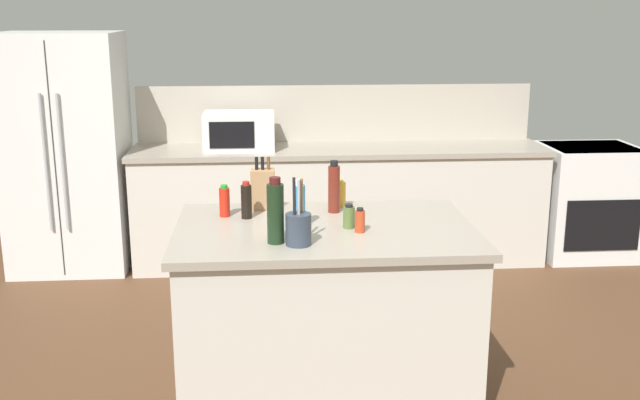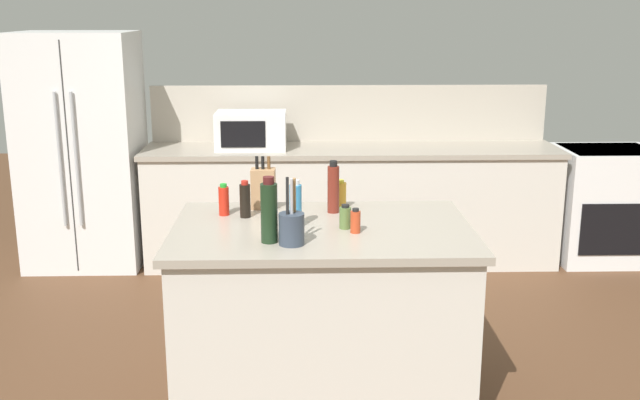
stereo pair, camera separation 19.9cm
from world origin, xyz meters
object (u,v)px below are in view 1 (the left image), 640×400
(utensil_crock, at_px, (298,228))
(wine_bottle, at_px, (275,212))
(spice_jar_paprika, at_px, (360,221))
(soy_sauce_bottle, at_px, (246,201))
(range_oven, at_px, (587,200))
(refrigerator, at_px, (67,153))
(dish_soap_bottle, at_px, (299,205))
(vinegar_bottle, at_px, (334,188))
(microwave, at_px, (239,131))
(knife_block, at_px, (263,189))
(hot_sauce_bottle, at_px, (225,202))
(spice_jar_oregano, at_px, (349,217))
(honey_jar, at_px, (339,194))

(utensil_crock, height_order, wine_bottle, utensil_crock)
(spice_jar_paprika, relative_size, soy_sauce_bottle, 0.62)
(wine_bottle, distance_m, spice_jar_paprika, 0.45)
(range_oven, distance_m, spice_jar_paprika, 3.23)
(range_oven, xyz_separation_m, soy_sauce_bottle, (-2.76, -2.01, 0.57))
(refrigerator, bearing_deg, spice_jar_paprika, -49.80)
(utensil_crock, bearing_deg, wine_bottle, 158.96)
(dish_soap_bottle, distance_m, spice_jar_paprika, 0.32)
(vinegar_bottle, relative_size, spice_jar_paprika, 2.30)
(utensil_crock, distance_m, wine_bottle, 0.13)
(microwave, distance_m, knife_block, 1.83)
(soy_sauce_bottle, bearing_deg, dish_soap_bottle, -35.97)
(microwave, height_order, dish_soap_bottle, microwave)
(vinegar_bottle, bearing_deg, hot_sauce_bottle, -176.21)
(dish_soap_bottle, bearing_deg, knife_block, 115.34)
(refrigerator, height_order, range_oven, refrigerator)
(utensil_crock, distance_m, spice_jar_oregano, 0.37)
(utensil_crock, relative_size, vinegar_bottle, 1.13)
(microwave, xyz_separation_m, soy_sauce_bottle, (0.09, -2.01, -0.05))
(knife_block, height_order, vinegar_bottle, knife_block)
(spice_jar_oregano, bearing_deg, soy_sauce_bottle, 156.81)
(wine_bottle, relative_size, hot_sauce_bottle, 1.85)
(knife_block, relative_size, wine_bottle, 0.92)
(hot_sauce_bottle, bearing_deg, spice_jar_paprika, -26.86)
(knife_block, distance_m, honey_jar, 0.42)
(hot_sauce_bottle, distance_m, soy_sauce_bottle, 0.13)
(microwave, distance_m, wine_bottle, 2.46)
(microwave, height_order, hot_sauce_bottle, microwave)
(microwave, xyz_separation_m, wine_bottle, (0.24, -2.44, 0.01))
(utensil_crock, height_order, soy_sauce_bottle, utensil_crock)
(range_oven, height_order, microwave, microwave)
(hot_sauce_bottle, bearing_deg, utensil_crock, -55.16)
(refrigerator, relative_size, knife_block, 6.34)
(refrigerator, distance_m, microwave, 1.35)
(dish_soap_bottle, bearing_deg, wine_bottle, -116.57)
(utensil_crock, distance_m, honey_jar, 0.74)
(range_oven, height_order, honey_jar, honey_jar)
(knife_block, relative_size, honey_jar, 1.93)
(range_oven, xyz_separation_m, hot_sauce_bottle, (-2.88, -1.96, 0.55))
(wine_bottle, bearing_deg, refrigerator, 122.23)
(honey_jar, bearing_deg, refrigerator, 136.36)
(hot_sauce_bottle, bearing_deg, microwave, 89.31)
(range_oven, xyz_separation_m, spice_jar_paprika, (-2.20, -2.30, 0.53))
(utensil_crock, distance_m, spice_jar_paprika, 0.36)
(range_oven, height_order, soy_sauce_bottle, soy_sauce_bottle)
(knife_block, xyz_separation_m, soy_sauce_bottle, (-0.09, -0.18, -0.02))
(microwave, distance_m, spice_jar_paprika, 2.39)
(spice_jar_paprika, height_order, soy_sauce_bottle, soy_sauce_bottle)
(wine_bottle, xyz_separation_m, honey_jar, (0.36, 0.65, -0.08))
(vinegar_bottle, bearing_deg, dish_soap_bottle, -125.95)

